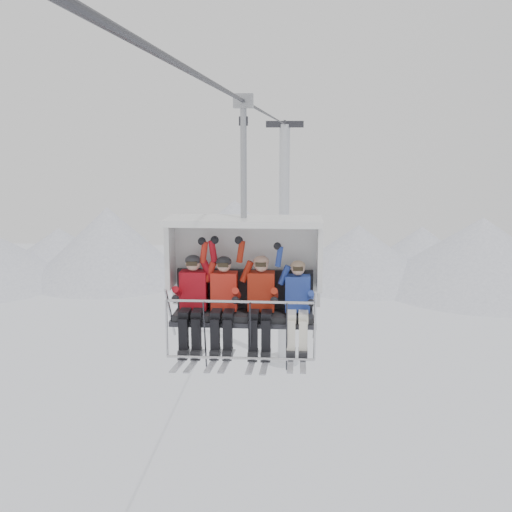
# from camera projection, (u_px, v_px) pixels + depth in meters

# --- Properties ---
(ridgeline) EXTENTS (72.00, 21.00, 7.00)m
(ridgeline) POSITION_uv_depth(u_px,v_px,m) (272.00, 250.00, 55.72)
(ridgeline) COLOR silver
(ridgeline) RESTS_ON ground
(lift_tower_right) EXTENTS (2.00, 1.80, 13.48)m
(lift_tower_right) POSITION_uv_depth(u_px,v_px,m) (284.00, 263.00, 35.42)
(lift_tower_right) COLOR silver
(lift_tower_right) RESTS_ON ground
(haul_cable) EXTENTS (0.06, 50.00, 0.06)m
(haul_cable) POSITION_uv_depth(u_px,v_px,m) (256.00, 108.00, 12.45)
(haul_cable) COLOR #2C2C30
(haul_cable) RESTS_ON lift_tower_left
(chairlift_carrier) EXTENTS (2.47, 1.17, 3.98)m
(chairlift_carrier) POSITION_uv_depth(u_px,v_px,m) (245.00, 267.00, 10.35)
(chairlift_carrier) COLOR black
(chairlift_carrier) RESTS_ON haul_cable
(skier_far_left) EXTENTS (0.42, 1.69, 1.67)m
(skier_far_left) POSITION_uv_depth(u_px,v_px,m) (193.00, 299.00, 10.20)
(skier_far_left) COLOR #A10C17
(skier_far_left) RESTS_ON chairlift_carrier
(skier_center_left) EXTENTS (0.41, 1.69, 1.65)m
(skier_center_left) POSITION_uv_depth(u_px,v_px,m) (224.00, 300.00, 10.16)
(skier_center_left) COLOR red
(skier_center_left) RESTS_ON chairlift_carrier
(skier_center_right) EXTENTS (0.42, 1.69, 1.67)m
(skier_center_right) POSITION_uv_depth(u_px,v_px,m) (261.00, 300.00, 10.12)
(skier_center_right) COLOR #A42311
(skier_center_right) RESTS_ON chairlift_carrier
(skier_far_right) EXTENTS (0.39, 1.69, 1.57)m
(skier_far_right) POSITION_uv_depth(u_px,v_px,m) (298.00, 303.00, 10.08)
(skier_far_right) COLOR #253D99
(skier_far_right) RESTS_ON chairlift_carrier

